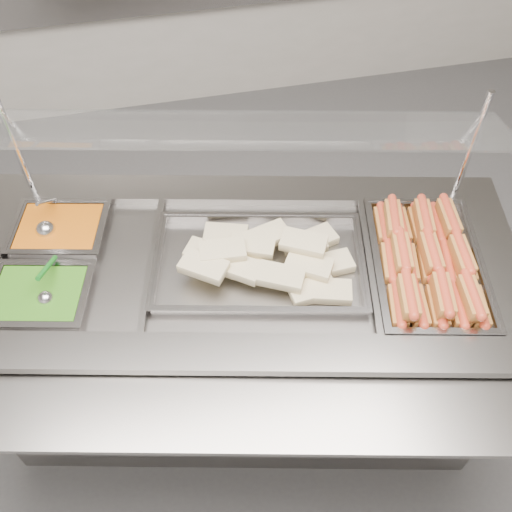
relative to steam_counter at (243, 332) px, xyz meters
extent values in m
plane|color=#545456|center=(-0.06, -0.49, -0.40)|extent=(6.00, 6.00, 0.00)
cube|color=slate|center=(0.00, 0.00, -0.01)|extent=(1.72, 1.02, 0.78)
cube|color=gray|center=(-0.07, -0.31, 0.39)|extent=(1.67, 0.49, 0.03)
cube|color=gray|center=(0.07, 0.31, 0.39)|extent=(1.67, 0.49, 0.03)
cube|color=gray|center=(0.76, -0.18, 0.39)|extent=(0.23, 0.52, 0.03)
cube|color=black|center=(0.00, 0.00, 0.29)|extent=(1.53, 0.82, 0.02)
cube|color=gray|center=(0.37, -0.09, 0.40)|extent=(0.13, 0.50, 0.01)
cube|color=gray|center=(-0.26, 0.06, 0.40)|extent=(0.13, 0.50, 0.01)
cube|color=gray|center=(-0.10, -0.45, 0.36)|extent=(1.62, 0.58, 0.02)
cylinder|color=slate|center=(0.62, -0.51, 0.33)|extent=(0.07, 0.23, 0.02)
cylinder|color=silver|center=(-0.61, 0.44, 0.60)|extent=(0.02, 0.02, 0.39)
cylinder|color=silver|center=(0.75, 0.13, 0.60)|extent=(0.02, 0.02, 0.39)
cube|color=silver|center=(0.04, 0.18, 0.75)|extent=(1.50, 0.59, 0.08)
cube|color=#B94A0A|center=(-0.53, 0.26, 0.37)|extent=(0.29, 0.25, 0.08)
cube|color=#286510|center=(-0.59, 0.00, 0.37)|extent=(0.29, 0.25, 0.08)
cube|color=brown|center=(0.40, -0.25, 0.39)|extent=(0.08, 0.14, 0.05)
cylinder|color=red|center=(0.40, -0.25, 0.41)|extent=(0.06, 0.15, 0.03)
cube|color=brown|center=(0.44, -0.10, 0.39)|extent=(0.08, 0.14, 0.05)
cylinder|color=red|center=(0.44, -0.10, 0.41)|extent=(0.07, 0.15, 0.03)
cube|color=brown|center=(0.47, 0.05, 0.39)|extent=(0.08, 0.14, 0.05)
cylinder|color=red|center=(0.47, 0.05, 0.41)|extent=(0.06, 0.15, 0.03)
cube|color=brown|center=(0.45, -0.27, 0.39)|extent=(0.07, 0.14, 0.05)
cylinder|color=red|center=(0.45, -0.27, 0.41)|extent=(0.06, 0.15, 0.03)
cube|color=brown|center=(0.49, -0.11, 0.39)|extent=(0.08, 0.14, 0.05)
cylinder|color=red|center=(0.49, -0.11, 0.41)|extent=(0.07, 0.15, 0.03)
cube|color=brown|center=(0.53, 0.04, 0.39)|extent=(0.07, 0.14, 0.05)
cylinder|color=red|center=(0.53, 0.04, 0.41)|extent=(0.06, 0.15, 0.03)
cube|color=brown|center=(0.51, -0.28, 0.39)|extent=(0.08, 0.14, 0.05)
cylinder|color=red|center=(0.51, -0.28, 0.41)|extent=(0.06, 0.15, 0.03)
cube|color=brown|center=(0.54, -0.13, 0.39)|extent=(0.08, 0.14, 0.05)
cylinder|color=red|center=(0.54, -0.13, 0.41)|extent=(0.06, 0.15, 0.03)
cube|color=brown|center=(0.58, 0.03, 0.39)|extent=(0.07, 0.14, 0.05)
cylinder|color=red|center=(0.58, 0.03, 0.41)|extent=(0.06, 0.15, 0.03)
cube|color=brown|center=(0.56, -0.29, 0.39)|extent=(0.07, 0.14, 0.05)
cylinder|color=red|center=(0.56, -0.29, 0.41)|extent=(0.06, 0.15, 0.03)
cube|color=brown|center=(0.60, -0.14, 0.39)|extent=(0.08, 0.14, 0.05)
cylinder|color=red|center=(0.60, -0.14, 0.41)|extent=(0.07, 0.15, 0.03)
cube|color=brown|center=(0.64, 0.01, 0.39)|extent=(0.08, 0.14, 0.05)
cylinder|color=red|center=(0.64, 0.01, 0.41)|extent=(0.06, 0.15, 0.03)
cube|color=brown|center=(0.62, -0.30, 0.39)|extent=(0.08, 0.14, 0.05)
cylinder|color=red|center=(0.62, -0.30, 0.41)|extent=(0.06, 0.15, 0.03)
cube|color=brown|center=(0.65, -0.15, 0.39)|extent=(0.08, 0.14, 0.05)
cylinder|color=red|center=(0.65, -0.15, 0.41)|extent=(0.06, 0.15, 0.03)
cube|color=brown|center=(0.42, -0.26, 0.43)|extent=(0.08, 0.14, 0.05)
cylinder|color=red|center=(0.42, -0.26, 0.45)|extent=(0.06, 0.15, 0.03)
cube|color=brown|center=(0.46, -0.10, 0.43)|extent=(0.08, 0.14, 0.05)
cylinder|color=red|center=(0.46, -0.10, 0.45)|extent=(0.06, 0.15, 0.03)
cube|color=brown|center=(0.49, 0.03, 0.43)|extent=(0.08, 0.14, 0.05)
cylinder|color=red|center=(0.49, 0.03, 0.45)|extent=(0.07, 0.15, 0.03)
cube|color=brown|center=(0.52, -0.27, 0.43)|extent=(0.08, 0.14, 0.05)
cylinder|color=red|center=(0.52, -0.27, 0.45)|extent=(0.06, 0.15, 0.03)
cube|color=brown|center=(0.55, -0.12, 0.43)|extent=(0.07, 0.14, 0.05)
cylinder|color=red|center=(0.55, -0.12, 0.45)|extent=(0.06, 0.15, 0.03)
cube|color=brown|center=(0.58, 0.01, 0.43)|extent=(0.08, 0.14, 0.05)
cylinder|color=red|center=(0.58, 0.01, 0.45)|extent=(0.06, 0.15, 0.03)
cube|color=brown|center=(0.59, -0.30, 0.43)|extent=(0.07, 0.14, 0.05)
cylinder|color=red|center=(0.59, -0.30, 0.45)|extent=(0.05, 0.15, 0.03)
cube|color=brown|center=(0.63, -0.15, 0.43)|extent=(0.07, 0.14, 0.05)
cylinder|color=red|center=(0.63, -0.15, 0.45)|extent=(0.05, 0.15, 0.03)
cube|color=brown|center=(0.66, 0.00, 0.43)|extent=(0.07, 0.14, 0.05)
cylinder|color=red|center=(0.66, 0.00, 0.45)|extent=(0.05, 0.15, 0.03)
cube|color=beige|center=(-0.03, 0.11, 0.40)|extent=(0.15, 0.11, 0.03)
cube|color=beige|center=(0.00, 0.01, 0.40)|extent=(0.15, 0.13, 0.03)
cube|color=beige|center=(0.26, -0.07, 0.40)|extent=(0.14, 0.08, 0.03)
cube|color=beige|center=(0.22, -0.16, 0.40)|extent=(0.15, 0.11, 0.03)
cube|color=beige|center=(0.24, 0.04, 0.39)|extent=(0.15, 0.11, 0.03)
cube|color=beige|center=(-0.09, 0.06, 0.39)|extent=(0.15, 0.14, 0.03)
cube|color=beige|center=(0.18, -0.15, 0.40)|extent=(0.14, 0.09, 0.03)
cube|color=beige|center=(0.21, 0.04, 0.39)|extent=(0.14, 0.09, 0.03)
cube|color=beige|center=(0.10, -0.10, 0.43)|extent=(0.15, 0.13, 0.03)
cube|color=beige|center=(-0.01, -0.04, 0.43)|extent=(0.15, 0.14, 0.03)
cube|color=beige|center=(-0.07, 0.00, 0.42)|extent=(0.15, 0.14, 0.03)
cube|color=beige|center=(0.19, -0.08, 0.42)|extent=(0.15, 0.14, 0.03)
cube|color=beige|center=(0.09, 0.06, 0.43)|extent=(0.15, 0.11, 0.03)
cube|color=beige|center=(0.04, 0.03, 0.43)|extent=(0.15, 0.12, 0.03)
cube|color=beige|center=(0.19, -0.01, 0.45)|extent=(0.15, 0.13, 0.03)
cube|color=beige|center=(-0.12, -0.04, 0.45)|extent=(0.15, 0.14, 0.03)
cube|color=beige|center=(-0.05, 0.01, 0.45)|extent=(0.14, 0.08, 0.03)
sphere|color=silver|center=(-0.57, 0.25, 0.41)|extent=(0.06, 0.06, 0.06)
cylinder|color=silver|center=(-0.56, 0.32, 0.46)|extent=(0.04, 0.13, 0.11)
sphere|color=silver|center=(-0.57, -0.02, 0.40)|extent=(0.05, 0.05, 0.05)
cylinder|color=#136E1B|center=(-0.55, 0.05, 0.46)|extent=(0.04, 0.13, 0.08)
camera|label=1|loc=(-0.19, -1.07, 1.72)|focal=40.00mm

